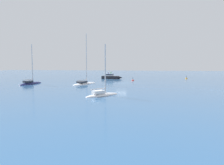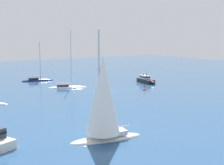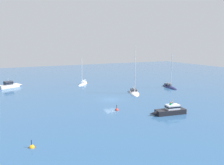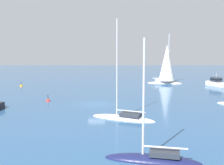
{
  "view_description": "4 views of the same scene",
  "coord_description": "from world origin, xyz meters",
  "px_view_note": "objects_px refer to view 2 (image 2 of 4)",
  "views": [
    {
      "loc": [
        -5.19,
        52.6,
        5.06
      ],
      "look_at": [
        0.87,
        9.66,
        1.03
      ],
      "focal_mm": 35.25,
      "sensor_mm": 36.0,
      "label": 1
    },
    {
      "loc": [
        -49.34,
        30.73,
        10.55
      ],
      "look_at": [
        -5.32,
        1.74,
        2.6
      ],
      "focal_mm": 51.03,
      "sensor_mm": 36.0,
      "label": 2
    },
    {
      "loc": [
        -21.29,
        -43.71,
        12.0
      ],
      "look_at": [
        4.79,
        8.97,
        1.99
      ],
      "focal_mm": 37.5,
      "sensor_mm": 36.0,
      "label": 3
    },
    {
      "loc": [
        40.84,
        2.3,
        8.62
      ],
      "look_at": [
        -8.03,
        2.25,
        2.15
      ],
      "focal_mm": 45.97,
      "sensor_mm": 36.0,
      "label": 4
    }
  ],
  "objects_px": {
    "sloop": "(67,87)",
    "channel_buoy": "(144,90)",
    "sailboat": "(103,100)",
    "launch": "(146,80)",
    "ketch": "(37,80)"
  },
  "relations": [
    {
      "from": "launch",
      "to": "ketch",
      "type": "relative_size",
      "value": 0.69
    },
    {
      "from": "sloop",
      "to": "channel_buoy",
      "type": "relative_size",
      "value": 9.08
    },
    {
      "from": "ketch",
      "to": "channel_buoy",
      "type": "height_order",
      "value": "ketch"
    },
    {
      "from": "sloop",
      "to": "launch",
      "type": "bearing_deg",
      "value": 11.53
    },
    {
      "from": "launch",
      "to": "sloop",
      "type": "height_order",
      "value": "sloop"
    },
    {
      "from": "sailboat",
      "to": "channel_buoy",
      "type": "xyz_separation_m",
      "value": [
        20.46,
        -21.96,
        -4.08
      ]
    },
    {
      "from": "channel_buoy",
      "to": "launch",
      "type": "bearing_deg",
      "value": -41.3
    },
    {
      "from": "sailboat",
      "to": "launch",
      "type": "bearing_deg",
      "value": -126.34
    },
    {
      "from": "ketch",
      "to": "sloop",
      "type": "height_order",
      "value": "sloop"
    },
    {
      "from": "sailboat",
      "to": "channel_buoy",
      "type": "bearing_deg",
      "value": -127.69
    },
    {
      "from": "sloop",
      "to": "channel_buoy",
      "type": "xyz_separation_m",
      "value": [
        -10.62,
        -11.21,
        -0.16
      ]
    },
    {
      "from": "sloop",
      "to": "sailboat",
      "type": "bearing_deg",
      "value": -85.66
    },
    {
      "from": "launch",
      "to": "sloop",
      "type": "distance_m",
      "value": 17.73
    },
    {
      "from": "channel_buoy",
      "to": "ketch",
      "type": "bearing_deg",
      "value": 29.46
    },
    {
      "from": "launch",
      "to": "ketch",
      "type": "height_order",
      "value": "ketch"
    }
  ]
}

